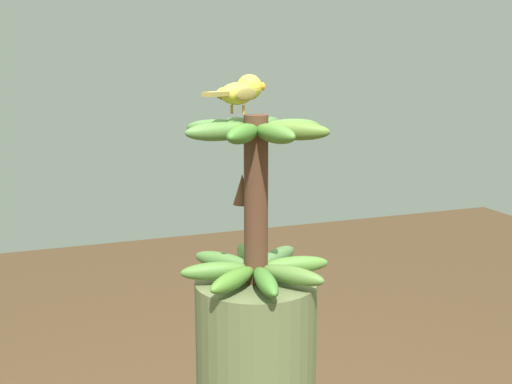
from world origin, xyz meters
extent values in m
cylinder|color=#4C2D1E|center=(0.00, 0.00, 1.22)|extent=(0.05, 0.05, 0.32)
ellipsoid|color=#466F32|center=(0.06, 0.05, 1.08)|extent=(0.13, 0.11, 0.03)
ellipsoid|color=#4A752F|center=(0.01, 0.08, 1.08)|extent=(0.05, 0.14, 0.03)
ellipsoid|color=#4A792A|center=(-0.05, 0.06, 1.08)|extent=(0.11, 0.13, 0.03)
ellipsoid|color=#3F742B|center=(-0.08, 0.01, 1.08)|extent=(0.14, 0.05, 0.03)
ellipsoid|color=#4E7131|center=(-0.06, -0.05, 1.08)|extent=(0.13, 0.11, 0.03)
ellipsoid|color=#4D7C2F|center=(-0.01, -0.08, 1.08)|extent=(0.05, 0.14, 0.03)
ellipsoid|color=#476D37|center=(0.05, -0.06, 1.08)|extent=(0.11, 0.13, 0.03)
ellipsoid|color=#4D7831|center=(0.08, -0.01, 1.08)|extent=(0.14, 0.05, 0.03)
ellipsoid|color=#476F36|center=(0.07, 0.01, 1.35)|extent=(0.14, 0.05, 0.03)
ellipsoid|color=#477336|center=(0.04, 0.06, 1.35)|extent=(0.11, 0.13, 0.03)
ellipsoid|color=#4C7634|center=(-0.01, 0.07, 1.35)|extent=(0.05, 0.14, 0.03)
ellipsoid|color=#3D7026|center=(-0.06, 0.04, 1.35)|extent=(0.13, 0.11, 0.03)
ellipsoid|color=#49772C|center=(-0.07, -0.01, 1.35)|extent=(0.14, 0.05, 0.03)
ellipsoid|color=#506E29|center=(-0.04, -0.06, 1.35)|extent=(0.11, 0.13, 0.03)
ellipsoid|color=#4E7832|center=(0.01, -0.07, 1.35)|extent=(0.05, 0.14, 0.03)
ellipsoid|color=#486F36|center=(0.06, -0.04, 1.35)|extent=(0.13, 0.11, 0.03)
cone|color=brown|center=(0.04, 0.01, 1.23)|extent=(0.04, 0.04, 0.06)
cylinder|color=#C68933|center=(0.02, 0.02, 1.39)|extent=(0.00, 0.00, 0.02)
cylinder|color=#C68933|center=(0.04, 0.03, 1.39)|extent=(0.01, 0.01, 0.02)
ellipsoid|color=gold|center=(0.03, 0.03, 1.42)|extent=(0.09, 0.10, 0.04)
ellipsoid|color=olive|center=(0.01, 0.02, 1.42)|extent=(0.05, 0.06, 0.03)
ellipsoid|color=olive|center=(0.04, 0.04, 1.42)|extent=(0.05, 0.06, 0.03)
cube|color=olive|center=(-0.01, 0.08, 1.42)|extent=(0.05, 0.06, 0.01)
sphere|color=gold|center=(0.05, -0.01, 1.43)|extent=(0.05, 0.05, 0.05)
sphere|color=black|center=(0.07, 0.00, 1.43)|extent=(0.01, 0.01, 0.01)
cone|color=orange|center=(0.07, -0.03, 1.43)|extent=(0.03, 0.03, 0.02)
camera|label=1|loc=(-1.06, 0.39, 1.47)|focal=43.17mm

